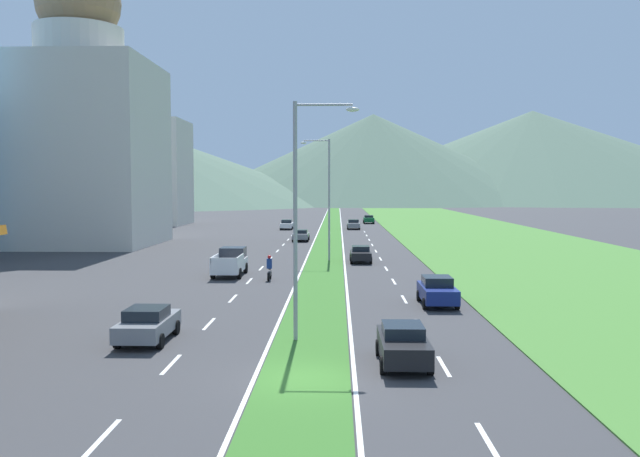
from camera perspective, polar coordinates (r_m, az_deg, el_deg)
ground_plane at (r=23.34m, az=-1.38°, el=-12.97°), size 600.00×600.00×0.00m
grass_median at (r=82.61m, az=0.75°, el=-0.96°), size 3.20×240.00×0.06m
grass_verge_right at (r=84.86m, az=14.80°, el=-0.96°), size 24.00×240.00×0.06m
lane_dash_left_2 at (r=19.21m, az=-18.38°, el=-16.86°), size 0.16×2.80×0.01m
lane_dash_left_3 at (r=25.84m, az=-12.77°, el=-11.40°), size 0.16×2.80×0.01m
lane_dash_left_4 at (r=32.74m, az=-9.59°, el=-8.15°), size 0.16×2.80×0.01m
lane_dash_left_5 at (r=39.78m, az=-7.56°, el=-6.03°), size 0.16×2.80×0.01m
lane_dash_left_6 at (r=46.89m, az=-6.15°, el=-4.55°), size 0.16×2.80×0.01m
lane_dash_left_7 at (r=54.04m, az=-5.11°, el=-3.45°), size 0.16×2.80×0.01m
lane_dash_left_8 at (r=61.23m, az=-4.32°, el=-2.61°), size 0.16×2.80×0.01m
lane_dash_left_9 at (r=68.43m, az=-3.70°, el=-1.95°), size 0.16×2.80×0.01m
lane_dash_left_10 at (r=75.65m, az=-3.20°, el=-1.41°), size 0.16×2.80×0.01m
lane_dash_left_11 at (r=82.87m, az=-2.78°, el=-0.97°), size 0.16×2.80×0.01m
lane_dash_left_12 at (r=90.11m, az=-2.43°, el=-0.59°), size 0.16×2.80×0.01m
lane_dash_left_13 at (r=97.35m, az=-2.13°, el=-0.28°), size 0.16×2.80×0.01m
lane_dash_right_2 at (r=18.58m, az=14.38°, el=-17.50°), size 0.16×2.80×0.01m
lane_dash_right_3 at (r=25.38m, az=10.66°, el=-11.65°), size 0.16×2.80×0.01m
lane_dash_right_4 at (r=32.38m, az=8.61°, el=-8.28°), size 0.16×2.80×0.01m
lane_dash_right_5 at (r=39.48m, az=7.31°, el=-6.10°), size 0.16×2.80×0.01m
lane_dash_right_6 at (r=46.64m, az=6.41°, el=-4.59°), size 0.16×2.80×0.01m
lane_dash_right_7 at (r=53.83m, az=5.76°, el=-3.48°), size 0.16×2.80×0.01m
lane_dash_right_8 at (r=61.03m, az=5.26°, el=-2.64°), size 0.16×2.80×0.01m
lane_dash_right_9 at (r=68.26m, az=4.86°, el=-1.97°), size 0.16×2.80×0.01m
lane_dash_right_10 at (r=75.49m, az=4.55°, el=-1.43°), size 0.16×2.80×0.01m
lane_dash_right_11 at (r=82.73m, az=4.28°, el=-0.98°), size 0.16×2.80×0.01m
lane_dash_right_12 at (r=89.98m, az=4.06°, el=-0.61°), size 0.16×2.80×0.01m
lane_dash_right_13 at (r=97.23m, az=3.88°, el=-0.29°), size 0.16×2.80×0.01m
edge_line_median_left at (r=82.66m, az=-0.46°, el=-0.97°), size 0.16×240.00×0.01m
edge_line_median_right at (r=82.61m, az=1.96°, el=-0.98°), size 0.16×240.00×0.01m
domed_building at (r=80.17m, az=-19.99°, el=8.01°), size 16.41×16.41×31.97m
midrise_colored at (r=119.20m, az=-14.55°, el=4.70°), size 12.72×12.72×18.19m
hill_far_left at (r=268.65m, az=-17.64°, el=5.54°), size 186.32×186.32×32.64m
hill_far_center at (r=286.33m, az=4.63°, el=6.09°), size 163.10×163.10×37.82m
hill_far_right at (r=331.69m, az=17.87°, el=6.01°), size 222.81×222.81×42.69m
street_lamp_near at (r=28.08m, az=-1.60°, el=1.94°), size 2.81×0.28×10.28m
street_lamp_mid at (r=58.68m, az=0.57°, el=3.13°), size 2.66×0.28×10.90m
car_0 at (r=29.60m, az=-14.70°, el=-7.98°), size 2.01×4.32×1.50m
car_1 at (r=102.93m, az=-2.89°, el=0.36°), size 1.95×4.76×1.52m
car_2 at (r=58.30m, az=3.54°, el=-2.20°), size 1.90×4.29×1.43m
car_3 at (r=119.56m, az=4.24°, el=0.81°), size 1.95×4.61×1.48m
car_4 at (r=103.44m, az=2.91°, el=0.38°), size 2.03×4.63×1.50m
car_5 at (r=37.78m, az=10.13°, el=-5.33°), size 1.97×4.29×1.61m
car_6 at (r=80.73m, az=-1.67°, el=-0.57°), size 2.02×4.53×1.40m
car_7 at (r=25.23m, az=7.21°, el=-9.90°), size 1.89×4.19×1.50m
pickup_truck_0 at (r=50.02m, az=-7.77°, el=-2.92°), size 2.18×5.40×2.00m
motorcycle_rider at (r=47.13m, az=-4.40°, el=-3.59°), size 0.36×2.00×1.80m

